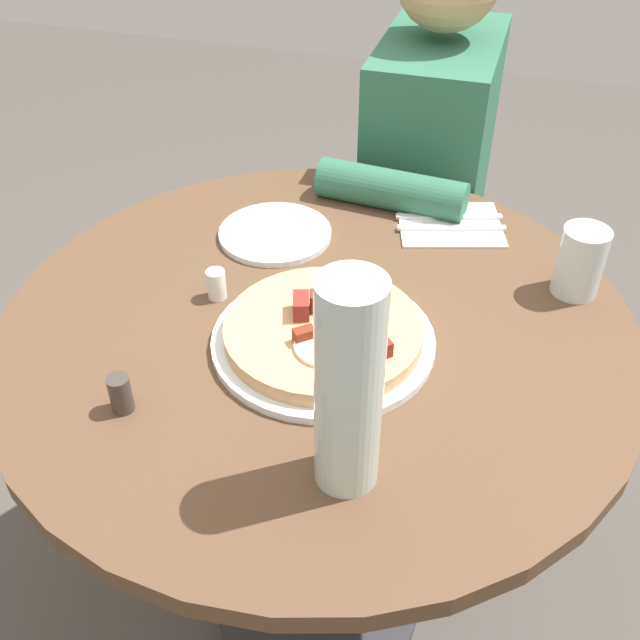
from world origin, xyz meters
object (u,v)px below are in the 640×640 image
pizza_plate (323,340)px  breakfast_pizza (324,331)px  bread_plate (275,233)px  water_bottle (349,389)px  dining_table (317,404)px  pepper_shaker (121,394)px  knife (449,217)px  fork (452,228)px  person_seated (422,234)px  salt_shaker (216,284)px  water_glass (580,262)px

pizza_plate → breakfast_pizza: breakfast_pizza is taller
bread_plate → water_bottle: (0.45, 0.24, 0.13)m
dining_table → pepper_shaker: pepper_shaker is taller
bread_plate → knife: bearing=116.4°
breakfast_pizza → pepper_shaker: size_ratio=5.27×
fork → water_bottle: bearing=-110.0°
knife → water_bottle: bearing=-108.8°
dining_table → person_seated: (-0.62, 0.06, -0.05)m
knife → salt_shaker: 0.43m
person_seated → pepper_shaker: bearing=-15.5°
dining_table → water_bottle: (0.26, 0.11, 0.31)m
fork → pepper_shaker: 0.62m
bread_plate → person_seated: bearing=156.4°
person_seated → fork: person_seated is taller
breakfast_pizza → pepper_shaker: (0.19, -0.20, 0.00)m
dining_table → breakfast_pizza: size_ratio=3.37×
water_bottle → person_seated: bearing=-176.4°
bread_plate → salt_shaker: (0.18, -0.03, 0.02)m
dining_table → fork: bearing=152.7°
pizza_plate → water_glass: water_glass is taller
fork → pepper_shaker: size_ratio=3.52×
person_seated → salt_shaker: 0.69m
water_bottle → salt_shaker: (-0.27, -0.27, -0.11)m
dining_table → water_bottle: water_bottle is taller
person_seated → knife: bearing=15.2°
person_seated → pizza_plate: 0.70m
person_seated → water_bottle: bearing=3.6°
fork → salt_shaker: 0.41m
dining_table → person_seated: person_seated is taller
pizza_plate → water_bottle: size_ratio=1.13×
pizza_plate → water_glass: bearing=124.5°
knife → water_bottle: size_ratio=0.67×
dining_table → fork: (-0.29, 0.15, 0.18)m
breakfast_pizza → fork: breakfast_pizza is taller
pizza_plate → knife: size_ratio=1.69×
bread_plate → water_bottle: 0.52m
bread_plate → salt_shaker: bearing=-8.5°
dining_table → knife: 0.39m
salt_shaker → bread_plate: bearing=171.5°
dining_table → fork: 0.37m
bread_plate → water_glass: (0.02, 0.48, 0.05)m
person_seated → pepper_shaker: (0.85, -0.24, 0.25)m
bread_plate → water_glass: bearing=88.1°
knife → water_bottle: 0.59m
bread_plate → pepper_shaker: 0.43m
pepper_shaker → pizza_plate: bearing=132.9°
dining_table → fork: size_ratio=5.04×
breakfast_pizza → bread_plate: 0.29m
breakfast_pizza → water_glass: size_ratio=2.55×
person_seated → breakfast_pizza: (0.67, -0.03, 0.25)m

